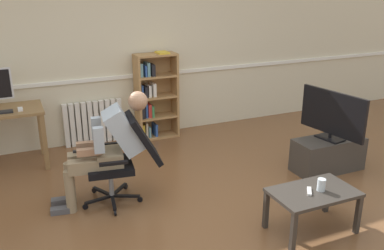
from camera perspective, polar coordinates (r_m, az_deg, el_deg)
name	(u,v)px	position (r m, az deg, el deg)	size (l,w,h in m)	color
ground_plane	(213,219)	(4.32, 2.82, -12.53)	(18.00, 18.00, 0.00)	brown
back_wall	(131,46)	(6.22, -8.15, 10.50)	(12.00, 0.13, 2.70)	beige
computer_mouse	(20,109)	(5.51, -22.09, 1.99)	(0.06, 0.10, 0.03)	white
bookshelf	(154,96)	(6.25, -5.19, 3.85)	(0.61, 0.29, 1.27)	#AD7F4C
radiator	(93,122)	(6.22, -13.12, 0.34)	(0.82, 0.08, 0.62)	white
office_chair	(125,155)	(4.49, -8.95, -4.03)	(0.88, 0.62, 0.95)	black
person_seated	(107,146)	(4.43, -11.35, -2.75)	(1.06, 0.45, 1.19)	#937F60
tv_stand	(328,154)	(5.51, 17.80, -3.78)	(0.88, 0.39, 0.41)	#3D3833
tv_screen	(332,115)	(5.34, 18.37, 1.35)	(0.25, 0.90, 0.59)	black
coffee_table	(313,196)	(4.12, 15.98, -9.21)	(0.79, 0.48, 0.42)	#332D28
drinking_glass	(321,185)	(4.10, 16.99, -7.70)	(0.08, 0.08, 0.12)	silver
spare_remote	(309,191)	(4.06, 15.49, -8.57)	(0.04, 0.15, 0.02)	white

